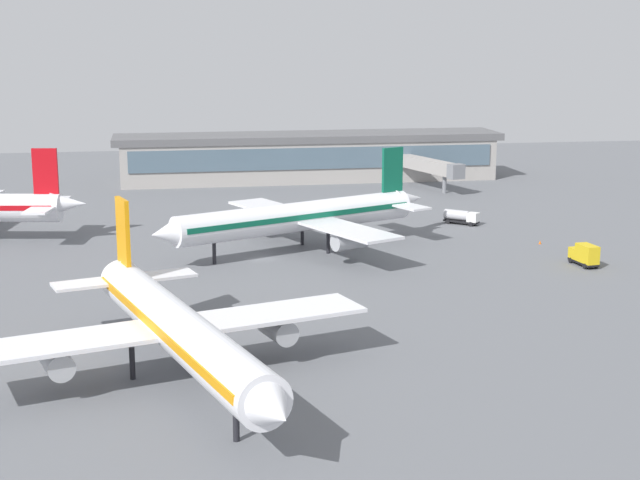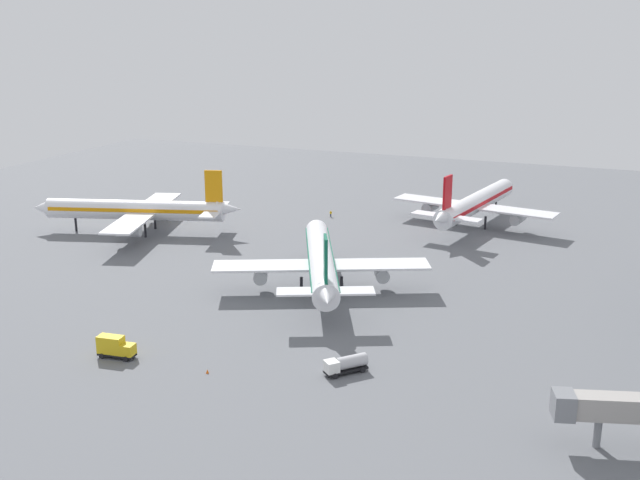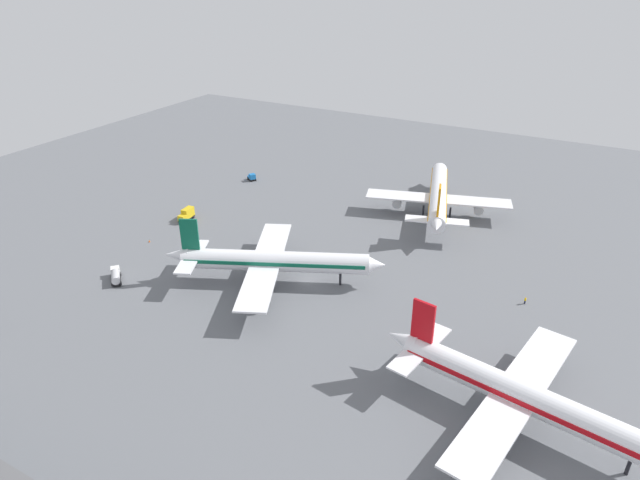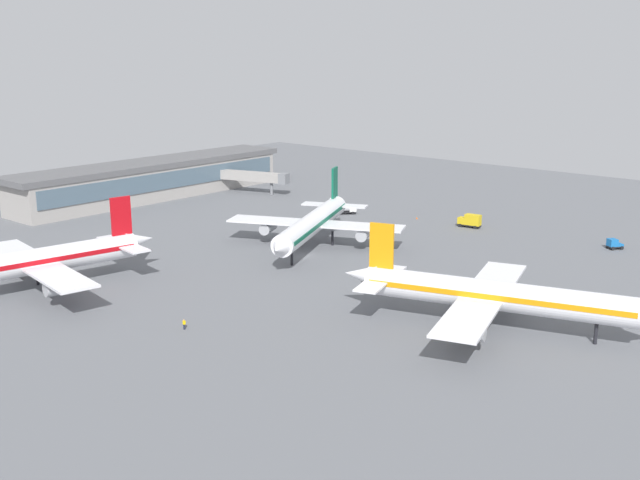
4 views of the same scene
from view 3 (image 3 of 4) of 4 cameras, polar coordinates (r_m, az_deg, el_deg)
name	(u,v)px [view 3 (image 3 of 4)]	position (r m, az deg, el deg)	size (l,w,h in m)	color
ground	(307,281)	(126.90, -1.29, -4.23)	(288.00, 288.00, 0.00)	slate
airplane_at_gate	(526,397)	(94.03, 20.34, -14.83)	(50.07, 40.58, 15.29)	white
airplane_taxiing	(273,261)	(124.16, -4.88, -2.15)	(46.80, 38.79, 15.12)	white
airplane_distant	(438,195)	(161.73, 12.00, 4.50)	(40.36, 49.29, 15.33)	white
fuel_truck	(116,276)	(134.50, -20.18, -3.44)	(5.96, 5.62, 2.50)	black
catering_truck	(187,214)	(159.87, -13.49, 2.56)	(2.70, 5.77, 3.30)	black
baggage_tug	(252,177)	(185.91, -6.98, 6.41)	(3.75, 3.56, 2.30)	black
ground_crew_worker	(525,300)	(126.26, 20.25, -5.82)	(0.46, 0.56, 1.67)	#1E2338
safety_cone_near_gate	(149,241)	(150.44, -17.07, -0.10)	(0.44, 0.44, 0.60)	#EA590C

